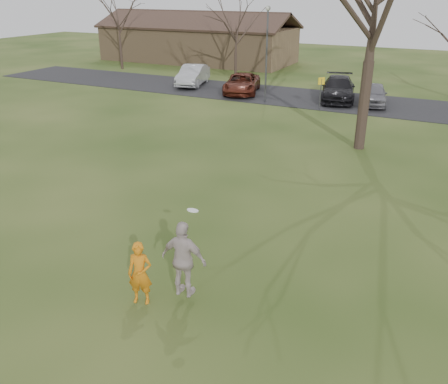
{
  "coord_description": "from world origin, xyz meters",
  "views": [
    {
      "loc": [
        5.98,
        -8.07,
        7.31
      ],
      "look_at": [
        0.0,
        4.0,
        1.5
      ],
      "focal_mm": 38.08,
      "sensor_mm": 36.0,
      "label": 1
    }
  ],
  "objects": [
    {
      "name": "player_defender",
      "position": [
        -0.29,
        -0.08,
        0.84
      ],
      "size": [
        0.71,
        0.58,
        1.67
      ],
      "primitive_type": "imported",
      "rotation": [
        0.0,
        0.0,
        0.34
      ],
      "color": "orange",
      "rests_on": "ground"
    },
    {
      "name": "lamp_post",
      "position": [
        -6.0,
        22.5,
        3.97
      ],
      "size": [
        0.34,
        0.34,
        6.27
      ],
      "color": "#47474C",
      "rests_on": "ground"
    },
    {
      "name": "small_tree_row",
      "position": [
        4.38,
        30.06,
        3.89
      ],
      "size": [
        55.0,
        5.9,
        8.5
      ],
      "color": "#352821",
      "rests_on": "ground"
    },
    {
      "name": "car_4",
      "position": [
        0.86,
        24.89,
        0.74
      ],
      "size": [
        2.37,
        4.33,
        1.4
      ],
      "primitive_type": "imported",
      "rotation": [
        0.0,
        0.0,
        0.18
      ],
      "color": "slate",
      "rests_on": "parking_strip"
    },
    {
      "name": "parking_strip",
      "position": [
        0.0,
        25.0,
        0.02
      ],
      "size": [
        62.0,
        6.5,
        0.04
      ],
      "primitive_type": "cube",
      "color": "black",
      "rests_on": "ground"
    },
    {
      "name": "building",
      "position": [
        -20.0,
        38.0,
        1.93
      ],
      "size": [
        20.6,
        8.5,
        5.14
      ],
      "color": "#8C6D4C",
      "rests_on": "ground"
    },
    {
      "name": "sign_yellow",
      "position": [
        -2.0,
        22.0,
        1.45
      ],
      "size": [
        0.35,
        0.35,
        2.08
      ],
      "color": "#47474C",
      "rests_on": "ground"
    },
    {
      "name": "catching_play",
      "position": [
        0.7,
        0.4,
        1.24
      ],
      "size": [
        1.21,
        0.57,
        2.38
      ],
      "color": "#B7A7A4",
      "rests_on": "ground"
    },
    {
      "name": "ground",
      "position": [
        0.0,
        0.0,
        0.0
      ],
      "size": [
        120.0,
        120.0,
        0.0
      ],
      "primitive_type": "plane",
      "color": "#1E380F",
      "rests_on": "ground"
    },
    {
      "name": "car_2",
      "position": [
        -8.66,
        24.46,
        0.74
      ],
      "size": [
        3.68,
        5.52,
        1.41
      ],
      "primitive_type": "imported",
      "rotation": [
        0.0,
        0.0,
        0.29
      ],
      "color": "#572014",
      "rests_on": "parking_strip"
    },
    {
      "name": "car_1",
      "position": [
        -13.48,
        25.54,
        0.83
      ],
      "size": [
        2.79,
        5.08,
        1.59
      ],
      "primitive_type": "imported",
      "rotation": [
        0.0,
        0.0,
        0.24
      ],
      "color": "#A9AAAE",
      "rests_on": "parking_strip"
    },
    {
      "name": "car_3",
      "position": [
        -1.64,
        25.28,
        0.83
      ],
      "size": [
        3.36,
        5.77,
        1.57
      ],
      "primitive_type": "imported",
      "rotation": [
        0.0,
        0.0,
        0.23
      ],
      "color": "black",
      "rests_on": "parking_strip"
    }
  ]
}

